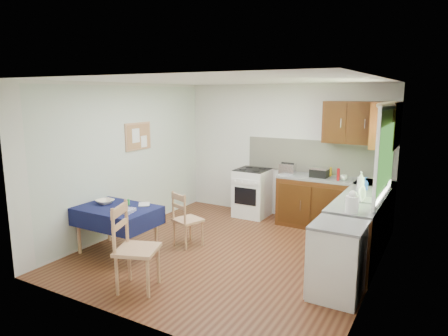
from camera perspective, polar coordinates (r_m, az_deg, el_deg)
The scene contains 33 objects.
floor at distance 6.07m, azimuth 0.85°, elevation -11.92°, with size 4.20×4.20×0.00m, color #462112.
ceiling at distance 5.61m, azimuth 0.93°, elevation 12.38°, with size 4.00×4.20×0.02m, color white.
wall_back at distance 7.60m, azimuth 8.52°, elevation 2.35°, with size 4.00×0.02×2.50m, color silver.
wall_front at distance 4.04m, azimuth -13.61°, elevation -5.14°, with size 4.00×0.02×2.50m, color silver.
wall_left at distance 6.88m, azimuth -13.88°, elevation 1.31°, with size 0.02×4.20×2.50m, color silver.
wall_right at distance 5.08m, azimuth 21.09°, elevation -2.34°, with size 0.02×4.20×2.50m, color silver.
base_cabinets at distance 6.60m, azimuth 16.75°, elevation -6.55°, with size 1.90×2.30×0.86m.
worktop_back at distance 7.07m, azimuth 15.52°, elevation -1.59°, with size 1.90×0.60×0.04m, color slate.
worktop_right at distance 5.84m, azimuth 18.91°, elevation -4.32°, with size 0.60×1.70×0.04m, color slate.
worktop_corner at distance 6.95m, azimuth 20.71°, elevation -2.10°, with size 0.60×0.60×0.04m, color slate.
splashback at distance 7.38m, azimuth 13.18°, elevation 1.56°, with size 2.70×0.02×0.60m, color beige.
upper_cabinets at distance 6.84m, azimuth 19.80°, elevation 6.00°, with size 1.20×0.85×0.70m.
stove at distance 7.67m, azimuth 4.05°, elevation -3.50°, with size 0.60×0.61×0.92m.
window at distance 5.71m, azimuth 22.15°, elevation 3.02°, with size 0.04×1.48×1.26m.
fridge at distance 4.86m, azimuth 15.85°, elevation -12.63°, with size 0.58×0.60×0.89m.
corkboard at distance 7.04m, azimuth -12.16°, elevation 4.44°, with size 0.04×0.62×0.47m.
dining_table at distance 6.05m, azimuth -15.08°, elevation -6.36°, with size 1.16×0.79×0.70m.
chair_far at distance 6.17m, azimuth -5.51°, elevation -7.07°, with size 0.49×0.49×0.86m.
chair_near at distance 4.94m, azimuth -12.89°, elevation -10.65°, with size 0.60×0.60×1.05m.
toaster at distance 7.23m, azimuth 9.06°, elevation -0.12°, with size 0.28×0.17×0.21m.
sandwich_press at distance 7.09m, azimuth 13.48°, elevation -0.59°, with size 0.29×0.25×0.17m.
sauce_bottle at distance 6.87m, azimuth 16.01°, elevation -0.91°, with size 0.05×0.05×0.21m, color #AC0D11.
yellow_packet at distance 7.24m, azimuth 14.65°, elevation -0.49°, with size 0.11×0.07×0.15m, color yellow.
dish_rack at distance 5.73m, azimuth 19.11°, elevation -4.17°, with size 0.39×0.30×0.19m.
kettle at distance 5.09m, azimuth 17.85°, elevation -4.75°, with size 0.16×0.16×0.28m.
cup at distance 6.95m, azimuth 16.71°, elevation -1.31°, with size 0.11×0.11×0.09m, color white.
soap_bottle_a at distance 6.20m, azimuth 18.95°, elevation -1.85°, with size 0.12×0.12×0.30m, color white.
soap_bottle_b at distance 6.35m, azimuth 19.45°, elevation -2.08°, with size 0.09×0.09×0.19m, color blue.
soap_bottle_c at distance 5.38m, azimuth 18.16°, elevation -4.46°, with size 0.12×0.12×0.15m, color #227E29.
plate_bowl at distance 6.24m, azimuth -16.65°, elevation -4.63°, with size 0.25×0.25×0.06m, color #F4E3C8.
book at distance 6.04m, azimuth -12.09°, elevation -5.15°, with size 0.16×0.22×0.02m, color white.
spice_jar at distance 6.07m, azimuth -13.52°, elevation -4.76°, with size 0.04×0.04×0.09m, color green.
tea_towel at distance 5.74m, azimuth -14.11°, elevation -5.91°, with size 0.27×0.21×0.05m, color navy.
Camera 1 is at (2.69, -4.92, 2.33)m, focal length 32.00 mm.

